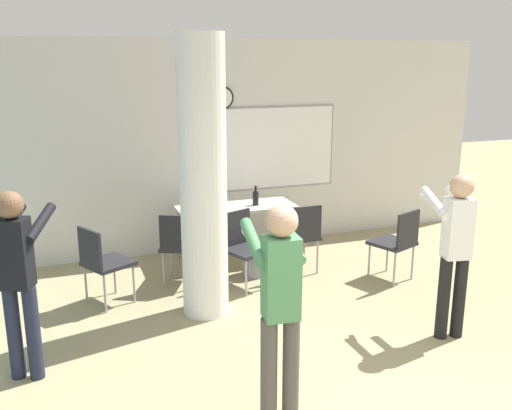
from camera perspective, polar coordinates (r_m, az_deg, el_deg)
wall_back at (r=7.73m, az=-3.92°, el=5.86°), size 8.00×0.15×2.80m
support_pillar at (r=5.62m, az=-5.30°, el=2.50°), size 0.47×0.47×2.80m
folding_table at (r=7.31m, az=-2.07°, el=-0.44°), size 1.50×0.66×0.73m
bottle_on_table at (r=7.28m, az=-0.04°, el=0.73°), size 0.08×0.08×0.25m
waste_bin at (r=6.93m, az=-0.12°, el=-5.66°), size 0.31×0.31×0.34m
chair_table_right at (r=6.92m, az=4.49°, el=-2.78°), size 0.45×0.45×0.87m
chair_near_pillar at (r=6.22m, az=-15.13°, el=-5.30°), size 0.59×0.59×0.87m
chair_table_left at (r=6.59m, az=-7.60°, el=-3.75°), size 0.59×0.59×0.87m
chair_table_front at (r=6.50m, az=-1.25°, el=-3.90°), size 0.57×0.57×0.87m
chair_mid_room at (r=6.84m, az=13.96°, el=-3.37°), size 0.57×0.57×0.87m
person_playing_side at (r=5.52m, az=19.28°, el=-3.62°), size 0.43×0.64×1.57m
person_watching_back at (r=4.92m, az=-22.69°, el=-6.07°), size 0.51×0.64×1.59m
person_playing_front at (r=3.99m, az=2.37°, el=-9.26°), size 0.40×0.66×1.64m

